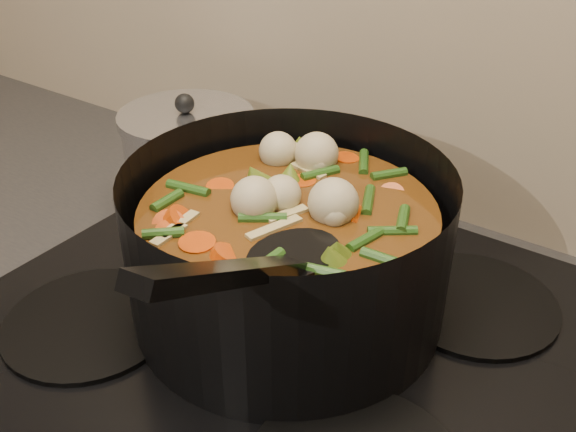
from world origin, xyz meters
The scene contains 3 objects.
stovetop centered at (0.00, 1.93, 0.92)m, with size 0.62×0.54×0.03m.
stockpot centered at (-0.01, 1.94, 1.01)m, with size 0.35×0.45×0.24m.
saucepan centered at (-0.26, 2.07, 0.99)m, with size 0.18×0.18×0.15m.
Camera 1 is at (0.30, 1.50, 1.38)m, focal length 40.00 mm.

